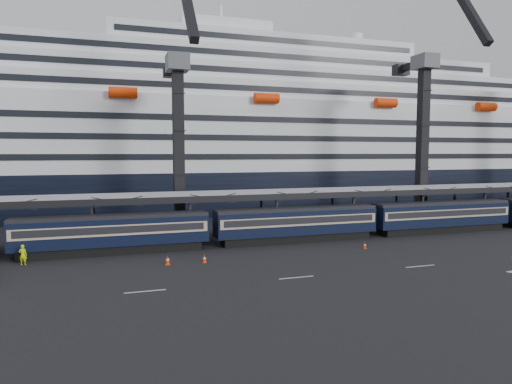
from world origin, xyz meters
TOP-DOWN VIEW (x-y plane):
  - ground at (0.00, 0.00)m, footprint 260.00×260.00m
  - train at (-4.65, 10.00)m, footprint 133.05×3.00m
  - canopy at (0.00, 14.00)m, footprint 130.00×6.25m
  - cruise_ship at (-1.08, 45.99)m, footprint 214.09×28.84m
  - crane_dark_near at (-20.00, 18.59)m, footprint 4.50×17.75m
  - crane_dark_mid at (15.00, 17.59)m, footprint 4.50×18.24m
  - worker at (-35.86, 7.50)m, footprint 0.76×0.59m
  - traffic_cone_b at (-23.42, 3.59)m, footprint 0.44×0.44m
  - traffic_cone_c at (-20.08, 3.32)m, footprint 0.39×0.39m
  - traffic_cone_d at (-2.67, 4.17)m, footprint 0.36×0.36m

SIDE VIEW (x-z plane):
  - ground at x=0.00m, z-range 0.00..0.00m
  - traffic_cone_d at x=-2.67m, z-range 0.00..0.71m
  - traffic_cone_c at x=-20.08m, z-range -0.01..0.78m
  - traffic_cone_b at x=-23.42m, z-range -0.01..0.87m
  - worker at x=-35.86m, z-range 0.00..1.87m
  - train at x=-4.65m, z-range 0.18..4.23m
  - canopy at x=0.00m, z-range 2.49..8.01m
  - crane_dark_near at x=-20.00m, z-range -5.61..29.47m
  - cruise_ship at x=-1.08m, z-range -4.66..29.34m
  - crane_dark_mid at x=15.00m, z-range -6.46..33.18m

